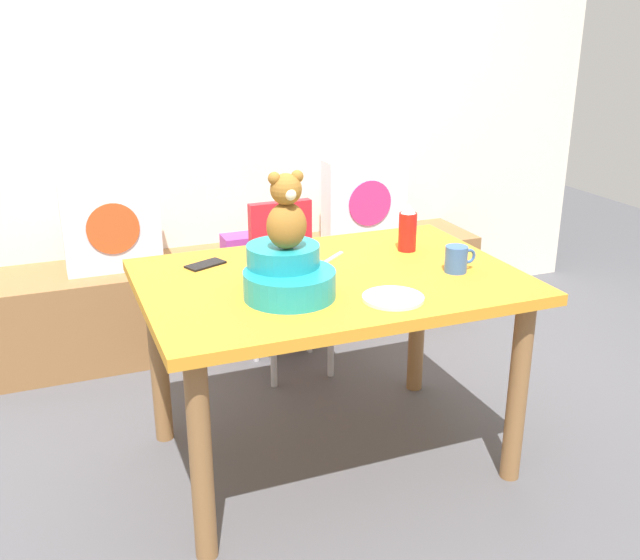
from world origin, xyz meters
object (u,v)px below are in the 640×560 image
Objects in this scene: dinner_plate_near at (393,298)px; cell_phone at (205,264)px; pillow_floral_left at (111,225)px; ketchup_bottle at (408,229)px; infant_seat_teal at (287,274)px; dining_table at (330,303)px; pillow_floral_right at (364,200)px; highchair at (290,265)px; coffee_mug at (457,259)px; teddy_bear at (286,213)px; book_stack at (242,244)px.

dinner_plate_near is 1.39× the size of cell_phone.
ketchup_bottle reaches higher than pillow_floral_left.
cell_phone is at bearing 114.89° from infant_seat_teal.
pillow_floral_right is at bearing 60.07° from dining_table.
ketchup_bottle is 0.92× the size of dinner_plate_near.
cell_phone is (-0.77, 0.11, -0.08)m from ketchup_bottle.
infant_seat_teal is at bearing -179.14° from cell_phone.
cell_phone is at bearing -75.43° from pillow_floral_left.
ketchup_bottle reaches higher than pillow_floral_right.
coffee_mug is (0.32, -0.89, 0.27)m from highchair.
dinner_plate_near is at bearing -63.88° from pillow_floral_left.
teddy_bear is at bearing -148.83° from dining_table.
teddy_bear reaches higher than ketchup_bottle.
pillow_floral_left is 1.76× the size of teddy_bear.
dining_table is 1.66× the size of highchair.
pillow_floral_right reaches higher than highchair.
dining_table is at bearing 109.28° from dinner_plate_near.
dining_table is at bearing -157.36° from ketchup_bottle.
pillow_floral_left and pillow_floral_right have the same top height.
teddy_bear reaches higher than dinner_plate_near.
cell_phone is (-1.06, -0.91, 0.06)m from pillow_floral_right.
highchair is 5.49× the size of cell_phone.
ketchup_bottle is 1.54× the size of coffee_mug.
coffee_mug is (-0.25, -1.31, 0.11)m from pillow_floral_right.
infant_seat_teal is at bearing 179.61° from coffee_mug.
dinner_plate_near is at bearing -28.65° from infant_seat_teal.
pillow_floral_left reaches higher than highchair.
pillow_floral_left is 2.20× the size of dinner_plate_near.
cell_phone is (-0.48, 0.56, -0.00)m from dinner_plate_near.
dinner_plate_near is at bearing -154.29° from coffee_mug.
highchair is at bearing -69.24° from cell_phone.
pillow_floral_left is at bearing 117.67° from dining_table.
book_stack is 1.21m from dining_table.
pillow_floral_right is 1.61m from teddy_bear.
highchair is 2.39× the size of infant_seat_teal.
teddy_bear is 0.68m from ketchup_bottle.
teddy_bear is (-0.32, -0.89, 0.50)m from highchair.
teddy_bear is 1.25× the size of dinner_plate_near.
highchair is at bearing 81.29° from dining_table.
pillow_floral_right is at bearing 68.42° from dinner_plate_near.
pillow_floral_right is at bearing 73.98° from ketchup_bottle.
teddy_bear reaches higher than dining_table.
pillow_floral_left reaches higher than dinner_plate_near.
infant_seat_teal is 0.44m from cell_phone.
pillow_floral_left is 1.41m from teddy_bear.
dining_table is 0.46m from ketchup_bottle.
pillow_floral_right reaches higher than dining_table.
teddy_bear is at bearing -179.17° from cell_phone.
cell_phone is at bearing -139.39° from pillow_floral_right.
pillow_floral_right is 2.38× the size of ketchup_bottle.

